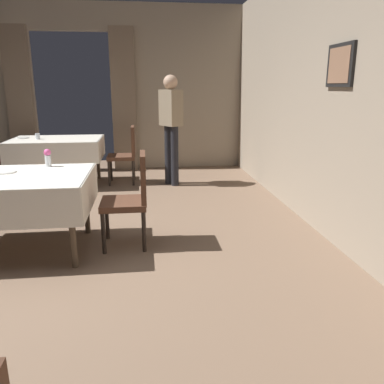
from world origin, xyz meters
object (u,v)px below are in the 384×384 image
Objects in this scene: plate_mid_b at (5,172)px; dining_table_mid at (17,186)px; person_waiter_by_doorway at (171,121)px; chair_far_right at (126,152)px; plate_far_b at (23,138)px; chair_mid_right at (132,195)px; flower_vase_mid at (48,157)px; glass_far_a at (38,136)px; dining_table_far at (57,145)px.

dining_table_mid is at bearing -46.23° from plate_mid_b.
person_waiter_by_doorway reaches higher than dining_table_mid.
chair_far_right is 1.64m from plate_far_b.
chair_far_right is (-0.16, 2.65, 0.00)m from chair_mid_right.
plate_mid_b is (-0.34, -0.25, -0.09)m from flower_vase_mid.
glass_far_a is 0.32m from plate_far_b.
dining_table_mid is 2.69m from glass_far_a.
dining_table_far is at bearing 94.15° from dining_table_mid.
person_waiter_by_doorway is (0.73, -0.19, 0.51)m from chair_far_right.
chair_mid_right is 0.98m from flower_vase_mid.
chair_mid_right is 3.30m from plate_far_b.
glass_far_a is at bearing 106.50° from flower_vase_mid.
flower_vase_mid is 0.91× the size of plate_mid_b.
plate_mid_b is (-0.14, 0.14, 0.11)m from dining_table_mid.
person_waiter_by_doorway is at bearing 57.01° from dining_table_mid.
chair_far_right is (0.89, 2.68, -0.13)m from dining_table_mid.
chair_mid_right is 5.11× the size of flower_vase_mid.
plate_mid_b reaches higher than dining_table_mid.
chair_mid_right is 2.65m from chair_far_right.
plate_far_b is 0.11× the size of person_waiter_by_doorway.
plate_mid_b is (-1.19, 0.11, 0.24)m from chair_mid_right.
glass_far_a reaches higher than dining_table_mid.
dining_table_far is 1.51× the size of chair_mid_right.
chair_far_right reaches higher than dining_table_far.
plate_far_b is at bearing 172.33° from person_waiter_by_doorway.
dining_table_far is 2.33m from flower_vase_mid.
chair_mid_right reaches higher than plate_far_b.
dining_table_mid is 2.90m from plate_far_b.
dining_table_far is 1.51× the size of chair_far_right.
plate_mid_b is (-1.03, -2.54, 0.24)m from chair_far_right.
dining_table_far is at bearing 99.94° from flower_vase_mid.
chair_mid_right reaches higher than dining_table_far.
glass_far_a is at bearing -171.86° from dining_table_far.
chair_far_right is 0.91m from person_waiter_by_doorway.
chair_far_right is at bearing 0.02° from dining_table_far.
glass_far_a is at bearing 175.74° from person_waiter_by_doorway.
chair_mid_right reaches higher than glass_far_a.
chair_mid_right is 10.08× the size of glass_far_a.
chair_far_right is at bearing 1.63° from glass_far_a.
person_waiter_by_doorway reaches higher than plate_mid_b.
flower_vase_mid is at bearing 156.74° from chair_mid_right.
chair_mid_right is (1.05, 0.03, -0.13)m from dining_table_mid.
chair_far_right is 10.08× the size of glass_far_a.
plate_far_b is (-0.73, 2.80, 0.11)m from dining_table_mid.
chair_far_right is 4.63× the size of plate_mid_b.
chair_far_right is (1.08, 0.00, -0.13)m from dining_table_far.
flower_vase_mid is 0.11× the size of person_waiter_by_doorway.
plate_mid_b is at bearing 174.61° from chair_mid_right.
person_waiter_by_doorway reaches higher than plate_far_b.
chair_mid_right is at bearing -86.51° from chair_far_right.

